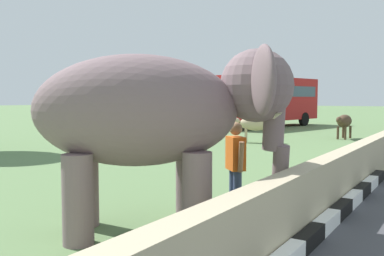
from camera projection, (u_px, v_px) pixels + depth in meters
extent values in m
cube|color=black|center=(309.00, 239.00, 5.89)|extent=(0.90, 0.20, 0.24)
cube|color=white|center=(327.00, 223.00, 6.65)|extent=(0.90, 0.20, 0.24)
cube|color=black|center=(341.00, 210.00, 7.40)|extent=(0.90, 0.20, 0.24)
cube|color=white|center=(352.00, 200.00, 8.16)|extent=(0.90, 0.20, 0.24)
cube|color=black|center=(362.00, 191.00, 8.91)|extent=(0.90, 0.20, 0.24)
cube|color=white|center=(370.00, 184.00, 9.67)|extent=(0.90, 0.20, 0.24)
cube|color=black|center=(377.00, 178.00, 10.42)|extent=(0.90, 0.20, 0.24)
cube|color=tan|center=(291.00, 207.00, 6.11)|extent=(28.00, 0.36, 1.00)
cylinder|color=#755D62|center=(189.00, 183.00, 7.11)|extent=(0.44, 0.44, 1.29)
cylinder|color=#755D62|center=(197.00, 196.00, 6.22)|extent=(0.44, 0.44, 1.29)
cylinder|color=#755D62|center=(85.00, 186.00, 6.87)|extent=(0.44, 0.44, 1.29)
cylinder|color=#755D62|center=(78.00, 199.00, 5.99)|extent=(0.44, 0.44, 1.29)
ellipsoid|color=#755D62|center=(137.00, 110.00, 6.46)|extent=(3.23, 3.39, 1.70)
sphere|color=#755D62|center=(257.00, 86.00, 6.69)|extent=(1.16, 1.16, 1.16)
ellipsoid|color=#D84C8C|center=(275.00, 76.00, 6.72)|extent=(0.72, 0.69, 0.44)
ellipsoid|color=#755D62|center=(236.00, 84.00, 7.44)|extent=(0.84, 0.77, 1.00)
ellipsoid|color=#755D62|center=(263.00, 80.00, 5.90)|extent=(0.84, 0.77, 1.00)
cylinder|color=#755D62|center=(274.00, 120.00, 6.77)|extent=(0.57, 0.56, 0.99)
cylinder|color=#755D62|center=(280.00, 170.00, 6.84)|extent=(0.44, 0.43, 0.82)
cone|color=beige|center=(265.00, 113.00, 7.03)|extent=(0.52, 0.47, 0.22)
cone|color=beige|center=(277.00, 115.00, 6.48)|extent=(0.52, 0.47, 0.22)
cylinder|color=navy|center=(233.00, 192.00, 7.54)|extent=(0.15, 0.15, 0.82)
cylinder|color=navy|center=(237.00, 194.00, 7.35)|extent=(0.15, 0.15, 0.82)
cube|color=#D85919|center=(236.00, 153.00, 7.40)|extent=(0.45, 0.46, 0.58)
cylinder|color=#9E7251|center=(231.00, 153.00, 7.65)|extent=(0.13, 0.13, 0.52)
cylinder|color=#9E7251|center=(241.00, 157.00, 7.15)|extent=(0.18, 0.18, 0.53)
sphere|color=#9E7251|center=(236.00, 129.00, 7.36)|extent=(0.23, 0.23, 0.23)
cube|color=#B21E1E|center=(266.00, 99.00, 30.13)|extent=(10.25, 4.59, 3.00)
cube|color=#3F5160|center=(266.00, 91.00, 30.09)|extent=(9.48, 4.45, 0.76)
cylinder|color=black|center=(278.00, 118.00, 33.29)|extent=(1.04, 0.51, 1.00)
cylinder|color=black|center=(304.00, 119.00, 31.66)|extent=(1.04, 0.51, 1.00)
cylinder|color=black|center=(224.00, 121.00, 28.81)|extent=(1.04, 0.51, 1.00)
cylinder|color=black|center=(252.00, 123.00, 27.18)|extent=(1.04, 0.51, 1.00)
cylinder|color=tan|center=(246.00, 136.00, 19.54)|extent=(0.12, 0.12, 0.65)
cylinder|color=tan|center=(246.00, 135.00, 19.89)|extent=(0.12, 0.12, 0.65)
cylinder|color=tan|center=(266.00, 136.00, 19.40)|extent=(0.12, 0.12, 0.65)
cylinder|color=tan|center=(266.00, 136.00, 19.76)|extent=(0.12, 0.12, 0.65)
ellipsoid|color=tan|center=(256.00, 123.00, 19.61)|extent=(1.16, 1.61, 0.66)
ellipsoid|color=tan|center=(236.00, 121.00, 19.74)|extent=(0.40, 0.47, 0.32)
cylinder|color=#473323|center=(345.00, 133.00, 21.10)|extent=(0.12, 0.12, 0.65)
cylinder|color=#473323|center=(338.00, 133.00, 21.31)|extent=(0.12, 0.12, 0.65)
cylinder|color=#473323|center=(350.00, 132.00, 21.83)|extent=(0.12, 0.12, 0.65)
cylinder|color=#473323|center=(343.00, 132.00, 22.04)|extent=(0.12, 0.12, 0.65)
ellipsoid|color=#473323|center=(344.00, 121.00, 21.53)|extent=(1.53, 0.68, 0.66)
ellipsoid|color=#473323|center=(339.00, 120.00, 20.77)|extent=(0.41, 0.28, 0.32)
ellipsoid|color=#626757|center=(209.00, 111.00, 68.12)|extent=(33.89, 27.11, 10.88)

